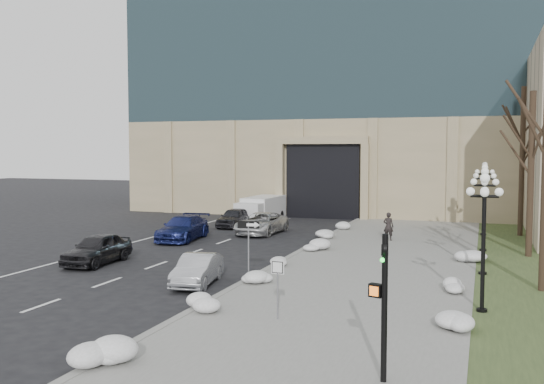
{
  "coord_description": "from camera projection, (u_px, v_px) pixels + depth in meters",
  "views": [
    {
      "loc": [
        8.28,
        -15.27,
        5.54
      ],
      "look_at": [
        -1.41,
        12.3,
        3.5
      ],
      "focal_mm": 40.0,
      "sensor_mm": 36.0,
      "label": 1
    }
  ],
  "objects": [
    {
      "name": "snow_clump_i",
      "position": [
        461.0,
        288.0,
        22.91
      ],
      "size": [
        1.1,
        1.6,
        0.36
      ],
      "primitive_type": "ellipsoid",
      "color": "white",
      "rests_on": "sidewalk"
    },
    {
      "name": "car_d",
      "position": [
        261.0,
        223.0,
        39.87
      ],
      "size": [
        2.51,
        5.13,
        1.4
      ],
      "primitive_type": "imported",
      "rotation": [
        0.0,
        0.0,
        -0.04
      ],
      "color": "silver",
      "rests_on": "ground"
    },
    {
      "name": "tree_far",
      "position": [
        523.0,
        140.0,
        38.06
      ],
      "size": [
        3.2,
        3.2,
        9.5
      ],
      "color": "black",
      "rests_on": "ground"
    },
    {
      "name": "snow_clump_c",
      "position": [
        257.0,
        279.0,
        24.57
      ],
      "size": [
        1.1,
        1.6,
        0.36
      ],
      "primitive_type": "ellipsoid",
      "color": "white",
      "rests_on": "sidewalk"
    },
    {
      "name": "car_b",
      "position": [
        197.0,
        270.0,
        24.84
      ],
      "size": [
        1.96,
        3.95,
        1.25
      ],
      "primitive_type": "imported",
      "rotation": [
        0.0,
        0.0,
        0.18
      ],
      "color": "#B0B2B8",
      "rests_on": "ground"
    },
    {
      "name": "snow_clump_f",
      "position": [
        325.0,
        235.0,
        37.05
      ],
      "size": [
        1.1,
        1.6,
        0.36
      ],
      "primitive_type": "ellipsoid",
      "color": "white",
      "rests_on": "sidewalk"
    },
    {
      "name": "snow_clump_a",
      "position": [
        106.0,
        358.0,
        15.23
      ],
      "size": [
        1.1,
        1.6,
        0.36
      ],
      "primitive_type": "ellipsoid",
      "color": "white",
      "rests_on": "sidewalk"
    },
    {
      "name": "traffic_signal",
      "position": [
        383.0,
        311.0,
        14.09
      ],
      "size": [
        0.62,
        0.81,
        3.6
      ],
      "rotation": [
        0.0,
        0.0,
        -0.32
      ],
      "color": "black",
      "rests_on": "ground"
    },
    {
      "name": "tree_mid",
      "position": [
        532.0,
        151.0,
        30.58
      ],
      "size": [
        3.2,
        3.2,
        8.5
      ],
      "color": "black",
      "rests_on": "ground"
    },
    {
      "name": "keep_sign",
      "position": [
        278.0,
        277.0,
        19.31
      ],
      "size": [
        0.43,
        0.07,
        2.02
      ],
      "rotation": [
        0.0,
        0.0,
        -0.05
      ],
      "color": "slate",
      "rests_on": "ground"
    },
    {
      "name": "sidewalk",
      "position": [
        378.0,
        262.0,
        29.51
      ],
      "size": [
        9.0,
        40.0,
        0.12
      ],
      "primitive_type": "cube",
      "color": "gray",
      "rests_on": "ground"
    },
    {
      "name": "snow_clump_d",
      "position": [
        284.0,
        263.0,
        28.09
      ],
      "size": [
        1.1,
        1.6,
        0.36
      ],
      "primitive_type": "ellipsoid",
      "color": "white",
      "rests_on": "sidewalk"
    },
    {
      "name": "curb",
      "position": [
        291.0,
        257.0,
        30.99
      ],
      "size": [
        0.3,
        40.0,
        0.14
      ],
      "primitive_type": "cube",
      "color": "gray",
      "rests_on": "ground"
    },
    {
      "name": "car_a",
      "position": [
        97.0,
        249.0,
        29.37
      ],
      "size": [
        1.92,
        4.39,
        1.47
      ],
      "primitive_type": "imported",
      "rotation": [
        0.0,
        0.0,
        0.04
      ],
      "color": "black",
      "rests_on": "ground"
    },
    {
      "name": "lamppost_a",
      "position": [
        484.0,
        224.0,
        20.18
      ],
      "size": [
        1.18,
        1.18,
        4.76
      ],
      "color": "black",
      "rests_on": "ground"
    },
    {
      "name": "lamppost_d",
      "position": [
        484.0,
        189.0,
        38.53
      ],
      "size": [
        1.18,
        1.18,
        4.76
      ],
      "color": "black",
      "rests_on": "ground"
    },
    {
      "name": "car_c",
      "position": [
        183.0,
        228.0,
        37.13
      ],
      "size": [
        2.61,
        5.3,
        1.48
      ],
      "primitive_type": "imported",
      "rotation": [
        0.0,
        0.0,
        0.11
      ],
      "color": "navy",
      "rests_on": "ground"
    },
    {
      "name": "box_truck",
      "position": [
        261.0,
        209.0,
        47.08
      ],
      "size": [
        2.25,
        5.95,
        1.87
      ],
      "rotation": [
        0.0,
        0.0,
        -0.03
      ],
      "color": "silver",
      "rests_on": "ground"
    },
    {
      "name": "snow_clump_b",
      "position": [
        204.0,
        304.0,
        20.55
      ],
      "size": [
        1.1,
        1.6,
        0.36
      ],
      "primitive_type": "ellipsoid",
      "color": "white",
      "rests_on": "sidewalk"
    },
    {
      "name": "office_tower",
      "position": [
        374.0,
        14.0,
        57.88
      ],
      "size": [
        40.0,
        24.7,
        36.0
      ],
      "color": "tan",
      "rests_on": "ground"
    },
    {
      "name": "car_e",
      "position": [
        234.0,
        218.0,
        43.41
      ],
      "size": [
        1.76,
        4.09,
        1.37
      ],
      "primitive_type": "imported",
      "rotation": [
        0.0,
        0.0,
        0.03
      ],
      "color": "#2B2A2F",
      "rests_on": "ground"
    },
    {
      "name": "ground",
      "position": [
        177.0,
        342.0,
        17.49
      ],
      "size": [
        160.0,
        160.0,
        0.0
      ],
      "primitive_type": "plane",
      "color": "black",
      "rests_on": "ground"
    },
    {
      "name": "snow_clump_g",
      "position": [
        343.0,
        227.0,
        41.28
      ],
      "size": [
        1.1,
        1.6,
        0.36
      ],
      "primitive_type": "ellipsoid",
      "color": "white",
      "rests_on": "sidewalk"
    },
    {
      "name": "one_way_sign",
      "position": [
        252.0,
        232.0,
        25.03
      ],
      "size": [
        0.98,
        0.28,
        2.6
      ],
      "rotation": [
        0.0,
        0.0,
        0.12
      ],
      "color": "slate",
      "rests_on": "ground"
    },
    {
      "name": "snow_clump_j",
      "position": [
        470.0,
        257.0,
        29.5
      ],
      "size": [
        1.1,
        1.6,
        0.36
      ],
      "primitive_type": "ellipsoid",
      "color": "white",
      "rests_on": "sidewalk"
    },
    {
      "name": "lamppost_c",
      "position": [
        484.0,
        196.0,
        32.41
      ],
      "size": [
        1.18,
        1.18,
        4.76
      ],
      "color": "black",
      "rests_on": "ground"
    },
    {
      "name": "pedestrian",
      "position": [
        388.0,
        226.0,
        36.24
      ],
      "size": [
        0.65,
        0.46,
        1.69
      ],
      "primitive_type": "imported",
      "rotation": [
        0.0,
        0.0,
        3.05
      ],
      "color": "black",
      "rests_on": "sidewalk"
    },
    {
      "name": "snow_clump_e",
      "position": [
        312.0,
        247.0,
        32.77
      ],
      "size": [
        1.1,
        1.6,
        0.36
      ],
      "primitive_type": "ellipsoid",
      "color": "white",
      "rests_on": "sidewalk"
    },
    {
      "name": "snow_clump_h",
      "position": [
        450.0,
        324.0,
        18.21
      ],
      "size": [
        1.1,
        1.6,
        0.36
      ],
      "primitive_type": "ellipsoid",
      "color": "white",
      "rests_on": "sidewalk"
    },
    {
      "name": "lamppost_b",
      "position": [
        484.0,
        207.0,
        26.3
      ],
      "size": [
        1.18,
        1.18,
        4.76
      ],
      "color": "black",
      "rests_on": "ground"
    },
    {
      "name": "grass_strip",
      "position": [
        522.0,
        271.0,
        27.36
      ],
      "size": [
        4.0,
        40.0,
        0.1
      ],
      "primitive_type": "cube",
      "color": "#334522",
      "rests_on": "ground"
    }
  ]
}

